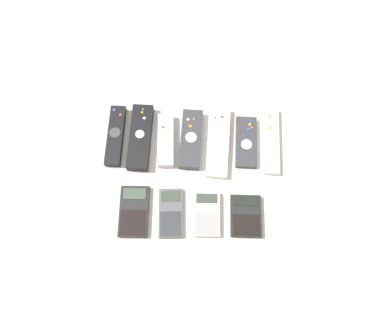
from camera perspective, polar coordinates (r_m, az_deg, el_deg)
The scene contains 12 objects.
ground_plane at distance 1.02m, azimuth -0.08°, elevation -2.21°, with size 3.00×3.00×0.00m, color beige.
remote_0 at distance 1.08m, azimuth -11.56°, elevation 4.85°, with size 0.04×0.18×0.02m.
remote_1 at distance 1.07m, azimuth -7.87°, elevation 4.66°, with size 0.06×0.19×0.03m.
remote_2 at distance 1.06m, azimuth -4.03°, elevation 4.24°, with size 0.05×0.16×0.03m.
remote_3 at distance 1.06m, azimuth -0.15°, elevation 4.41°, with size 0.06×0.18×0.03m.
remote_4 at distance 1.06m, azimuth 4.06°, elevation 3.97°, with size 0.07×0.21×0.02m.
remote_5 at distance 1.07m, azimuth 8.25°, elevation 3.93°, with size 0.06×0.15×0.02m.
remote_6 at distance 1.08m, azimuth 11.97°, elevation 4.07°, with size 0.05×0.20×0.02m.
calculator_0 at distance 1.01m, azimuth -8.83°, elevation -6.54°, with size 0.08×0.14×0.02m.
calculator_1 at distance 1.00m, azimuth -3.25°, elevation -6.86°, with size 0.07×0.13×0.01m.
calculator_2 at distance 0.99m, azimuth 2.24°, elevation -7.02°, with size 0.07×0.12×0.02m.
calculator_3 at distance 1.00m, azimuth 8.19°, elevation -7.24°, with size 0.08×0.11×0.02m.
Camera 1 is at (0.01, -0.30, 0.98)m, focal length 35.00 mm.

